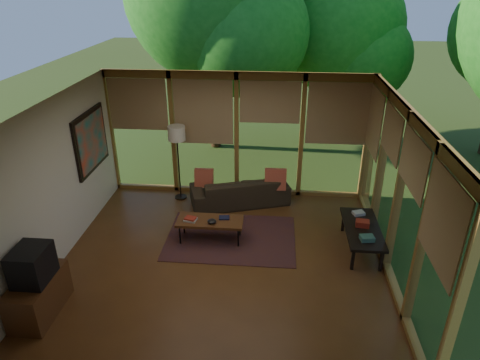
# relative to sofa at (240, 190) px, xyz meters

# --- Properties ---
(floor) EXTENTS (5.50, 5.50, 0.00)m
(floor) POSITION_rel_sofa_xyz_m (-0.11, -2.00, -0.30)
(floor) COLOR brown
(floor) RESTS_ON ground
(ceiling) EXTENTS (5.50, 5.50, 0.00)m
(ceiling) POSITION_rel_sofa_xyz_m (-0.11, -2.00, 2.40)
(ceiling) COLOR silver
(ceiling) RESTS_ON ground
(wall_left) EXTENTS (0.04, 5.00, 2.70)m
(wall_left) POSITION_rel_sofa_xyz_m (-2.86, -2.00, 1.05)
(wall_left) COLOR silver
(wall_left) RESTS_ON ground
(wall_front) EXTENTS (5.50, 0.04, 2.70)m
(wall_front) POSITION_rel_sofa_xyz_m (-0.11, -4.50, 1.05)
(wall_front) COLOR silver
(wall_front) RESTS_ON ground
(window_wall_back) EXTENTS (5.50, 0.12, 2.70)m
(window_wall_back) POSITION_rel_sofa_xyz_m (-0.11, 0.50, 1.05)
(window_wall_back) COLOR olive
(window_wall_back) RESTS_ON ground
(window_wall_right) EXTENTS (0.12, 5.00, 2.70)m
(window_wall_right) POSITION_rel_sofa_xyz_m (2.64, -2.00, 1.05)
(window_wall_right) COLOR olive
(window_wall_right) RESTS_ON ground
(tree_ne) EXTENTS (3.46, 3.46, 4.82)m
(tree_ne) POSITION_rel_sofa_xyz_m (2.36, 4.43, 2.79)
(tree_ne) COLOR #352413
(tree_ne) RESTS_ON ground
(rug) EXTENTS (2.37, 1.68, 0.01)m
(rug) POSITION_rel_sofa_xyz_m (-0.04, -1.38, -0.29)
(rug) COLOR maroon
(rug) RESTS_ON floor
(sofa) EXTENTS (2.19, 1.39, 0.60)m
(sofa) POSITION_rel_sofa_xyz_m (0.00, 0.00, 0.00)
(sofa) COLOR #312718
(sofa) RESTS_ON floor
(pillow_left) EXTENTS (0.39, 0.21, 0.41)m
(pillow_left) POSITION_rel_sofa_xyz_m (-0.75, -0.05, 0.28)
(pillow_left) COLOR maroon
(pillow_left) RESTS_ON sofa
(pillow_right) EXTENTS (0.44, 0.24, 0.47)m
(pillow_right) POSITION_rel_sofa_xyz_m (0.75, -0.05, 0.30)
(pillow_right) COLOR maroon
(pillow_right) RESTS_ON sofa
(ct_book_lower) EXTENTS (0.24, 0.20, 0.03)m
(ct_book_lower) POSITION_rel_sofa_xyz_m (-0.76, -1.52, 0.14)
(ct_book_lower) COLOR #ACA59C
(ct_book_lower) RESTS_ON coffee_table
(ct_book_upper) EXTENTS (0.23, 0.19, 0.03)m
(ct_book_upper) POSITION_rel_sofa_xyz_m (-0.76, -1.52, 0.17)
(ct_book_upper) COLOR maroon
(ct_book_upper) RESTS_ON coffee_table
(ct_book_side) EXTENTS (0.20, 0.16, 0.03)m
(ct_book_side) POSITION_rel_sofa_xyz_m (-0.16, -1.39, 0.14)
(ct_book_side) COLOR black
(ct_book_side) RESTS_ON coffee_table
(ct_bowl) EXTENTS (0.16, 0.16, 0.07)m
(ct_bowl) POSITION_rel_sofa_xyz_m (-0.36, -1.57, 0.16)
(ct_bowl) COLOR black
(ct_bowl) RESTS_ON coffee_table
(media_cabinet) EXTENTS (0.50, 1.00, 0.60)m
(media_cabinet) POSITION_rel_sofa_xyz_m (-2.58, -3.55, 0.00)
(media_cabinet) COLOR #5A3218
(media_cabinet) RESTS_ON floor
(television) EXTENTS (0.45, 0.55, 0.50)m
(television) POSITION_rel_sofa_xyz_m (-2.56, -3.55, 0.55)
(television) COLOR black
(television) RESTS_ON media_cabinet
(console_book_a) EXTENTS (0.25, 0.19, 0.08)m
(console_book_a) POSITION_rel_sofa_xyz_m (2.29, -1.94, 0.20)
(console_book_a) COLOR #355D4E
(console_book_a) RESTS_ON side_console
(console_book_b) EXTENTS (0.25, 0.20, 0.10)m
(console_book_b) POSITION_rel_sofa_xyz_m (2.29, -1.49, 0.21)
(console_book_b) COLOR maroon
(console_book_b) RESTS_ON side_console
(console_book_c) EXTENTS (0.24, 0.21, 0.06)m
(console_book_c) POSITION_rel_sofa_xyz_m (2.29, -1.09, 0.18)
(console_book_c) COLOR #ACA59C
(console_book_c) RESTS_ON side_console
(floor_lamp) EXTENTS (0.36, 0.36, 1.65)m
(floor_lamp) POSITION_rel_sofa_xyz_m (-1.31, 0.12, 1.11)
(floor_lamp) COLOR black
(floor_lamp) RESTS_ON floor
(coffee_table) EXTENTS (1.20, 0.50, 0.43)m
(coffee_table) POSITION_rel_sofa_xyz_m (-0.41, -1.47, 0.09)
(coffee_table) COLOR #5A3218
(coffee_table) RESTS_ON floor
(side_console) EXTENTS (0.60, 1.40, 0.46)m
(side_console) POSITION_rel_sofa_xyz_m (2.29, -1.54, 0.11)
(side_console) COLOR black
(side_console) RESTS_ON floor
(wall_painting) EXTENTS (0.06, 1.35, 1.15)m
(wall_painting) POSITION_rel_sofa_xyz_m (-2.82, -0.60, 1.25)
(wall_painting) COLOR black
(wall_painting) RESTS_ON wall_left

